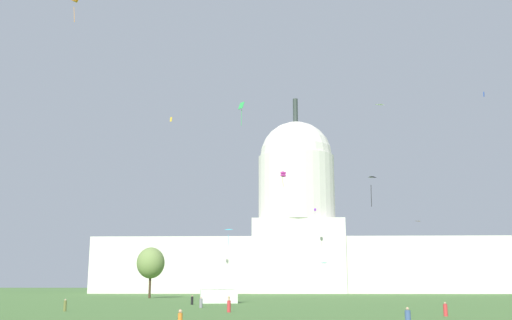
% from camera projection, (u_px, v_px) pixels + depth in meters
% --- Properties ---
extents(capitol_building, '(139.29, 27.11, 69.92)m').
position_uv_depth(capitol_building, '(297.00, 236.00, 204.61)').
color(capitol_building, silver).
rests_on(capitol_building, ground_plane).
extents(event_tent, '(7.50, 7.19, 5.97)m').
position_uv_depth(event_tent, '(219.00, 285.00, 102.99)').
color(event_tent, white).
rests_on(event_tent, ground_plane).
extents(tree_west_near, '(9.23, 9.20, 11.64)m').
position_uv_depth(tree_west_near, '(151.00, 263.00, 136.27)').
color(tree_west_near, '#42301E').
rests_on(tree_west_near, ground_plane).
extents(person_grey_front_center, '(0.46, 0.46, 1.50)m').
position_uv_depth(person_grey_front_center, '(201.00, 303.00, 82.17)').
color(person_grey_front_center, gray).
rests_on(person_grey_front_center, ground_plane).
extents(person_red_edge_east, '(0.56, 0.56, 1.46)m').
position_uv_depth(person_red_edge_east, '(445.00, 310.00, 61.37)').
color(person_red_edge_east, red).
rests_on(person_red_edge_east, ground_plane).
extents(person_red_near_tent, '(0.62, 0.62, 1.60)m').
position_uv_depth(person_red_near_tent, '(229.00, 306.00, 69.64)').
color(person_red_near_tent, red).
rests_on(person_red_near_tent, ground_plane).
extents(person_denim_back_left, '(0.65, 0.65, 1.52)m').
position_uv_depth(person_denim_back_left, '(408.00, 318.00, 46.74)').
color(person_denim_back_left, '#3D5684').
rests_on(person_denim_back_left, ground_plane).
extents(person_black_front_right, '(0.47, 0.47, 1.50)m').
position_uv_depth(person_black_front_right, '(192.00, 300.00, 93.97)').
color(person_black_front_right, black).
rests_on(person_black_front_right, ground_plane).
extents(person_tan_mid_center, '(0.44, 0.44, 1.60)m').
position_uv_depth(person_tan_mid_center, '(229.00, 301.00, 87.18)').
color(person_tan_mid_center, tan).
rests_on(person_tan_mid_center, ground_plane).
extents(person_olive_back_right, '(0.38, 0.38, 1.50)m').
position_uv_depth(person_olive_back_right, '(65.00, 306.00, 72.01)').
color(person_olive_back_right, olive).
rests_on(person_olive_back_right, ground_plane).
extents(kite_gold_high, '(0.69, 0.52, 1.26)m').
position_uv_depth(kite_gold_high, '(171.00, 119.00, 153.56)').
color(kite_gold_high, gold).
extents(kite_black_low, '(1.32, 1.33, 3.35)m').
position_uv_depth(kite_black_low, '(368.00, 183.00, 72.33)').
color(kite_black_low, black).
extents(kite_magenta_mid, '(1.07, 1.06, 2.79)m').
position_uv_depth(kite_magenta_mid, '(283.00, 174.00, 106.96)').
color(kite_magenta_mid, '#D1339E').
extents(kite_white_high, '(1.64, 1.24, 0.28)m').
position_uv_depth(kite_white_high, '(382.00, 106.00, 106.73)').
color(kite_white_high, white).
extents(kite_green_mid, '(1.04, 1.03, 3.83)m').
position_uv_depth(kite_green_mid, '(241.00, 107.00, 90.06)').
color(kite_green_mid, green).
extents(kite_violet_mid, '(0.70, 0.72, 3.20)m').
position_uv_depth(kite_violet_mid, '(315.00, 210.00, 182.17)').
color(kite_violet_mid, purple).
extents(kite_pink_low, '(1.52, 1.39, 0.10)m').
position_uv_depth(kite_pink_low, '(420.00, 222.00, 119.87)').
color(kite_pink_low, pink).
extents(kite_turquoise_low, '(1.82, 1.55, 2.42)m').
position_uv_depth(kite_turquoise_low, '(325.00, 265.00, 158.86)').
color(kite_turquoise_low, teal).
extents(kite_cyan_low, '(1.42, 0.79, 3.03)m').
position_uv_depth(kite_cyan_low, '(229.00, 232.00, 115.81)').
color(kite_cyan_low, '#33BCDB').
extents(kite_orange_high, '(1.22, 1.08, 3.75)m').
position_uv_depth(kite_orange_high, '(77.00, 6.00, 102.12)').
color(kite_orange_high, orange).
extents(kite_blue_high, '(0.37, 0.66, 0.98)m').
position_uv_depth(kite_blue_high, '(484.00, 94.00, 104.56)').
color(kite_blue_high, blue).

